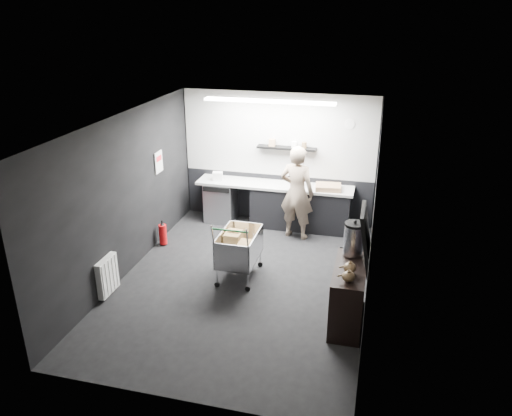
# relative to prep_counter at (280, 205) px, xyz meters

# --- Properties ---
(floor) EXTENTS (5.50, 5.50, 0.00)m
(floor) POSITION_rel_prep_counter_xyz_m (-0.14, -2.42, -0.46)
(floor) COLOR black
(floor) RESTS_ON ground
(ceiling) EXTENTS (5.50, 5.50, 0.00)m
(ceiling) POSITION_rel_prep_counter_xyz_m (-0.14, -2.42, 2.24)
(ceiling) COLOR white
(ceiling) RESTS_ON wall_back
(wall_back) EXTENTS (5.50, 0.00, 5.50)m
(wall_back) POSITION_rel_prep_counter_xyz_m (-0.14, 0.33, 0.89)
(wall_back) COLOR black
(wall_back) RESTS_ON floor
(wall_front) EXTENTS (5.50, 0.00, 5.50)m
(wall_front) POSITION_rel_prep_counter_xyz_m (-0.14, -5.17, 0.89)
(wall_front) COLOR black
(wall_front) RESTS_ON floor
(wall_left) EXTENTS (0.00, 5.50, 5.50)m
(wall_left) POSITION_rel_prep_counter_xyz_m (-2.14, -2.42, 0.89)
(wall_left) COLOR black
(wall_left) RESTS_ON floor
(wall_right) EXTENTS (0.00, 5.50, 5.50)m
(wall_right) POSITION_rel_prep_counter_xyz_m (1.86, -2.42, 0.89)
(wall_right) COLOR black
(wall_right) RESTS_ON floor
(kitchen_wall_panel) EXTENTS (3.95, 0.02, 1.70)m
(kitchen_wall_panel) POSITION_rel_prep_counter_xyz_m (-0.14, 0.31, 1.39)
(kitchen_wall_panel) COLOR #BAB9B5
(kitchen_wall_panel) RESTS_ON wall_back
(dado_panel) EXTENTS (3.95, 0.02, 1.00)m
(dado_panel) POSITION_rel_prep_counter_xyz_m (-0.14, 0.31, 0.04)
(dado_panel) COLOR black
(dado_panel) RESTS_ON wall_back
(floating_shelf) EXTENTS (1.20, 0.22, 0.04)m
(floating_shelf) POSITION_rel_prep_counter_xyz_m (0.06, 0.20, 1.16)
(floating_shelf) COLOR black
(floating_shelf) RESTS_ON wall_back
(wall_clock) EXTENTS (0.20, 0.03, 0.20)m
(wall_clock) POSITION_rel_prep_counter_xyz_m (1.26, 0.30, 1.69)
(wall_clock) COLOR silver
(wall_clock) RESTS_ON wall_back
(poster) EXTENTS (0.02, 0.30, 0.40)m
(poster) POSITION_rel_prep_counter_xyz_m (-2.12, -1.12, 1.09)
(poster) COLOR silver
(poster) RESTS_ON wall_left
(poster_red_band) EXTENTS (0.02, 0.22, 0.10)m
(poster_red_band) POSITION_rel_prep_counter_xyz_m (-2.11, -1.12, 1.16)
(poster_red_band) COLOR red
(poster_red_band) RESTS_ON poster
(radiator) EXTENTS (0.10, 0.50, 0.60)m
(radiator) POSITION_rel_prep_counter_xyz_m (-2.08, -3.32, -0.11)
(radiator) COLOR silver
(radiator) RESTS_ON wall_left
(ceiling_strip) EXTENTS (2.40, 0.20, 0.04)m
(ceiling_strip) POSITION_rel_prep_counter_xyz_m (-0.14, -0.57, 2.21)
(ceiling_strip) COLOR white
(ceiling_strip) RESTS_ON ceiling
(prep_counter) EXTENTS (3.20, 0.61, 0.90)m
(prep_counter) POSITION_rel_prep_counter_xyz_m (0.00, 0.00, 0.00)
(prep_counter) COLOR black
(prep_counter) RESTS_ON floor
(person) EXTENTS (0.75, 0.57, 1.86)m
(person) POSITION_rel_prep_counter_xyz_m (0.40, -0.45, 0.47)
(person) COLOR #BEAE97
(person) RESTS_ON floor
(shopping_cart) EXTENTS (0.60, 0.99, 1.10)m
(shopping_cart) POSITION_rel_prep_counter_xyz_m (-0.24, -2.25, 0.07)
(shopping_cart) COLOR silver
(shopping_cart) RESTS_ON floor
(sideboard) EXTENTS (0.50, 1.18, 1.76)m
(sideboard) POSITION_rel_prep_counter_xyz_m (1.64, -3.07, 0.10)
(sideboard) COLOR black
(sideboard) RESTS_ON floor
(fire_extinguisher) EXTENTS (0.15, 0.15, 0.48)m
(fire_extinguisher) POSITION_rel_prep_counter_xyz_m (-1.99, -1.44, -0.22)
(fire_extinguisher) COLOR red
(fire_extinguisher) RESTS_ON floor
(cardboard_box) EXTENTS (0.53, 0.43, 0.10)m
(cardboard_box) POSITION_rel_prep_counter_xyz_m (0.96, -0.05, 0.49)
(cardboard_box) COLOR #A57D58
(cardboard_box) RESTS_ON prep_counter
(pink_tub) EXTENTS (0.23, 0.23, 0.23)m
(pink_tub) POSITION_rel_prep_counter_xyz_m (0.30, 0.00, 0.56)
(pink_tub) COLOR beige
(pink_tub) RESTS_ON prep_counter
(white_container) EXTENTS (0.23, 0.19, 0.18)m
(white_container) POSITION_rel_prep_counter_xyz_m (-1.33, -0.05, 0.53)
(white_container) COLOR silver
(white_container) RESTS_ON prep_counter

